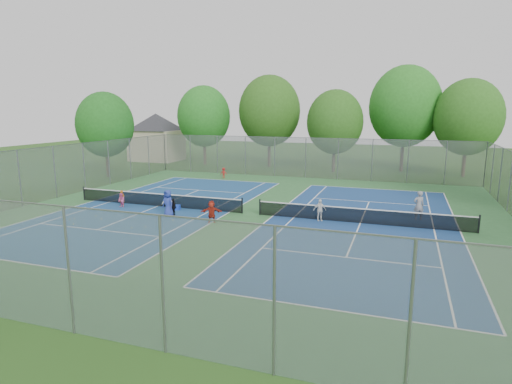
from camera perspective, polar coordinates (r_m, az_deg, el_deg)
ground at (r=28.00m, az=-0.67°, el=-2.98°), size 120.00×120.00×0.00m
court_pad at (r=28.00m, az=-0.67°, el=-2.97°), size 32.00×32.00×0.01m
court_left at (r=31.02m, az=-12.93°, el=-1.85°), size 10.97×23.77×0.01m
court_right at (r=26.53m, az=13.74°, el=-4.06°), size 10.97×23.77×0.01m
net_left at (r=30.93m, az=-12.97°, el=-1.06°), size 12.87×0.10×0.91m
net_right at (r=26.42m, az=13.78°, el=-3.14°), size 12.87×0.10×0.91m
fence_north at (r=42.83m, az=6.63°, el=4.54°), size 32.00×0.10×4.00m
fence_south at (r=14.12m, az=-23.67°, el=-9.69°), size 32.00×0.10×4.00m
fence_west at (r=36.23m, az=-25.25°, el=2.39°), size 0.10×32.00×4.00m
house at (r=58.64m, az=-13.17°, el=8.22°), size 11.03×11.03×7.30m
tree_nw at (r=52.94m, az=-6.96°, el=9.98°), size 6.40×6.40×9.58m
tree_nl at (r=50.89m, az=1.79°, el=10.75°), size 7.20×7.20×10.69m
tree_nc at (r=47.13m, az=10.48°, el=9.15°), size 6.00×6.00×8.85m
tree_nr at (r=49.56m, az=19.26°, el=10.72°), size 7.60×7.60×11.42m
tree_ne at (r=47.91m, az=26.43°, el=8.92°), size 6.60×6.60×9.77m
tree_side_w at (r=45.43m, az=-19.48°, el=8.46°), size 5.60×5.60×8.47m
ball_crate at (r=29.64m, az=-10.51°, el=-2.04°), size 0.47×0.47×0.34m
ball_hopper at (r=31.07m, az=-11.81°, el=-1.36°), size 0.31×0.31×0.48m
student_a at (r=31.50m, az=-17.45°, el=-0.83°), size 0.43×0.29×1.16m
student_b at (r=31.27m, az=-17.50°, el=-1.07°), size 0.58×0.50×1.01m
student_c at (r=29.81m, az=-11.72°, el=-1.19°), size 0.88×0.79×1.18m
student_d at (r=28.11m, az=-10.96°, el=-1.99°), size 0.69×0.55×1.09m
student_e at (r=27.76m, az=-11.66°, el=-1.50°), size 0.98×0.78×1.74m
student_f at (r=25.87m, az=-5.95°, el=-2.66°), size 1.33×0.81×1.37m
child_far_baseline at (r=42.58m, az=-4.33°, el=2.54°), size 0.75×0.53×1.05m
instructor at (r=28.23m, az=20.88°, el=-1.69°), size 0.78×0.65×1.83m
teen_court_b at (r=26.50m, az=8.48°, el=-2.40°), size 0.86×0.67×1.36m
tennis_ball_0 at (r=26.80m, az=-11.01°, el=-3.76°), size 0.07×0.07×0.07m
tennis_ball_1 at (r=28.27m, az=-11.56°, el=-3.00°), size 0.07×0.07×0.07m
tennis_ball_2 at (r=28.26m, az=-19.92°, el=-3.45°), size 0.07×0.07×0.07m
tennis_ball_3 at (r=25.67m, az=-14.54°, el=-4.56°), size 0.07×0.07×0.07m
tennis_ball_4 at (r=27.31m, az=-8.96°, el=-3.41°), size 0.07×0.07×0.07m
tennis_ball_5 at (r=28.87m, az=-23.56°, el=-3.42°), size 0.07×0.07×0.07m
tennis_ball_6 at (r=29.18m, az=-20.57°, el=-3.05°), size 0.07×0.07×0.07m
tennis_ball_7 at (r=25.70m, az=-16.24°, el=-4.63°), size 0.07×0.07×0.07m
tennis_ball_8 at (r=31.99m, az=-21.82°, el=-1.95°), size 0.07×0.07×0.07m
tennis_ball_9 at (r=28.94m, az=-23.05°, el=-3.35°), size 0.07×0.07×0.07m
tennis_ball_10 at (r=27.70m, az=-23.18°, el=-3.97°), size 0.07×0.07×0.07m
tennis_ball_11 at (r=27.40m, az=-7.55°, el=-3.32°), size 0.07×0.07×0.07m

